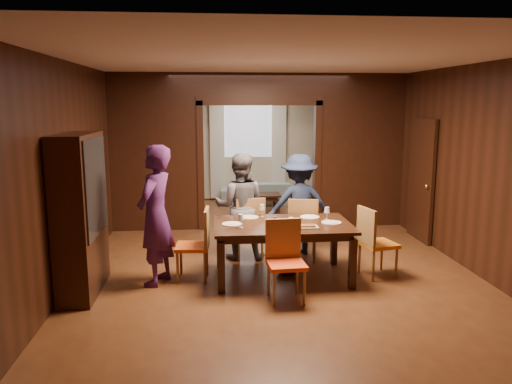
{
  "coord_description": "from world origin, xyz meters",
  "views": [
    {
      "loc": [
        -0.91,
        -7.68,
        2.37
      ],
      "look_at": [
        -0.25,
        -0.4,
        1.05
      ],
      "focal_mm": 35.0,
      "sensor_mm": 36.0,
      "label": 1
    }
  ],
  "objects": [
    {
      "name": "floor",
      "position": [
        0.0,
        0.0,
        0.0
      ],
      "size": [
        9.0,
        9.0,
        0.0
      ],
      "primitive_type": "plane",
      "color": "#582F18",
      "rests_on": "ground"
    },
    {
      "name": "ceiling",
      "position": [
        0.0,
        0.0,
        2.9
      ],
      "size": [
        5.5,
        9.0,
        0.02
      ],
      "primitive_type": "cube",
      "color": "silver",
      "rests_on": "room_walls"
    },
    {
      "name": "room_walls",
      "position": [
        0.0,
        1.89,
        1.51
      ],
      "size": [
        5.52,
        9.01,
        2.9
      ],
      "color": "black",
      "rests_on": "floor"
    },
    {
      "name": "person_purple",
      "position": [
        -1.64,
        -1.28,
        0.92
      ],
      "size": [
        0.64,
        0.78,
        1.84
      ],
      "primitive_type": "imported",
      "rotation": [
        0.0,
        0.0,
        -1.92
      ],
      "color": "#461D55",
      "rests_on": "floor"
    },
    {
      "name": "person_grey",
      "position": [
        -0.48,
        -0.29,
        0.81
      ],
      "size": [
        0.86,
        0.71,
        1.62
      ],
      "primitive_type": "imported",
      "rotation": [
        0.0,
        0.0,
        3.02
      ],
      "color": "#58575E",
      "rests_on": "floor"
    },
    {
      "name": "person_navy",
      "position": [
        0.46,
        -0.12,
        0.79
      ],
      "size": [
        1.05,
        0.63,
        1.58
      ],
      "primitive_type": "imported",
      "rotation": [
        0.0,
        0.0,
        3.18
      ],
      "color": "#192340",
      "rests_on": "floor"
    },
    {
      "name": "sofa",
      "position": [
        0.23,
        3.85,
        0.27
      ],
      "size": [
        1.86,
        0.83,
        0.53
      ],
      "primitive_type": "imported",
      "rotation": [
        0.0,
        0.0,
        3.08
      ],
      "color": "#83A2AC",
      "rests_on": "floor"
    },
    {
      "name": "serving_bowl",
      "position": [
        0.14,
        -1.06,
        0.8
      ],
      "size": [
        0.36,
        0.36,
        0.09
      ],
      "primitive_type": "imported",
      "color": "black",
      "rests_on": "dining_table"
    },
    {
      "name": "dining_table",
      "position": [
        0.04,
        -1.21,
        0.38
      ],
      "size": [
        1.84,
        1.14,
        0.76
      ],
      "primitive_type": "cube",
      "color": "black",
      "rests_on": "floor"
    },
    {
      "name": "coffee_table",
      "position": [
        0.19,
        2.92,
        0.2
      ],
      "size": [
        0.8,
        0.5,
        0.4
      ],
      "primitive_type": "cube",
      "color": "black",
      "rests_on": "floor"
    },
    {
      "name": "chair_left",
      "position": [
        -1.18,
        -1.15,
        0.48
      ],
      "size": [
        0.47,
        0.47,
        0.97
      ],
      "primitive_type": null,
      "rotation": [
        0.0,
        0.0,
        -1.64
      ],
      "color": "#D84D14",
      "rests_on": "floor"
    },
    {
      "name": "chair_right",
      "position": [
        1.36,
        -1.26,
        0.48
      ],
      "size": [
        0.53,
        0.53,
        0.97
      ],
      "primitive_type": null,
      "rotation": [
        0.0,
        0.0,
        1.81
      ],
      "color": "orange",
      "rests_on": "floor"
    },
    {
      "name": "chair_far_l",
      "position": [
        -0.36,
        -0.29,
        0.48
      ],
      "size": [
        0.49,
        0.49,
        0.97
      ],
      "primitive_type": null,
      "rotation": [
        0.0,
        0.0,
        3.26
      ],
      "color": "#CE6813",
      "rests_on": "floor"
    },
    {
      "name": "chair_far_r",
      "position": [
        0.46,
        -0.43,
        0.48
      ],
      "size": [
        0.51,
        0.51,
        0.97
      ],
      "primitive_type": null,
      "rotation": [
        0.0,
        0.0,
        2.97
      ],
      "color": "orange",
      "rests_on": "floor"
    },
    {
      "name": "chair_near",
      "position": [
        -0.03,
        -2.01,
        0.48
      ],
      "size": [
        0.47,
        0.47,
        0.97
      ],
      "primitive_type": null,
      "rotation": [
        0.0,
        0.0,
        0.06
      ],
      "color": "#E84215",
      "rests_on": "floor"
    },
    {
      "name": "hutch",
      "position": [
        -2.53,
        -1.5,
        1.0
      ],
      "size": [
        0.4,
        1.2,
        2.0
      ],
      "primitive_type": "cube",
      "color": "black",
      "rests_on": "floor"
    },
    {
      "name": "door_right",
      "position": [
        2.7,
        0.5,
        1.05
      ],
      "size": [
        0.06,
        0.9,
        2.1
      ],
      "primitive_type": "cube",
      "color": "black",
      "rests_on": "floor"
    },
    {
      "name": "window_far",
      "position": [
        0.0,
        4.44,
        1.7
      ],
      "size": [
        1.2,
        0.03,
        1.3
      ],
      "primitive_type": "cube",
      "color": "silver",
      "rests_on": "back_wall"
    },
    {
      "name": "curtain_left",
      "position": [
        -0.75,
        4.4,
        1.25
      ],
      "size": [
        0.35,
        0.06,
        2.4
      ],
      "primitive_type": "cube",
      "color": "white",
      "rests_on": "back_wall"
    },
    {
      "name": "curtain_right",
      "position": [
        0.75,
        4.4,
        1.25
      ],
      "size": [
        0.35,
        0.06,
        2.4
      ],
      "primitive_type": "cube",
      "color": "white",
      "rests_on": "back_wall"
    },
    {
      "name": "plate_left",
      "position": [
        -0.64,
        -1.2,
        0.77
      ],
      "size": [
        0.27,
        0.27,
        0.01
      ],
      "primitive_type": "cylinder",
      "color": "white",
      "rests_on": "dining_table"
    },
    {
      "name": "plate_far_l",
      "position": [
        -0.38,
        -0.82,
        0.77
      ],
      "size": [
        0.27,
        0.27,
        0.01
      ],
      "primitive_type": "cylinder",
      "color": "white",
      "rests_on": "dining_table"
    },
    {
      "name": "plate_far_r",
      "position": [
        0.48,
        -0.89,
        0.77
      ],
      "size": [
        0.27,
        0.27,
        0.01
      ],
      "primitive_type": "cylinder",
      "color": "white",
      "rests_on": "dining_table"
    },
    {
      "name": "plate_right",
      "position": [
        0.7,
        -1.24,
        0.77
      ],
      "size": [
        0.27,
        0.27,
        0.01
      ],
      "primitive_type": "cylinder",
      "color": "silver",
      "rests_on": "dining_table"
    },
    {
      "name": "plate_near",
      "position": [
        0.03,
        -1.54,
        0.77
      ],
      "size": [
        0.27,
        0.27,
        0.01
      ],
      "primitive_type": "cylinder",
      "color": "white",
      "rests_on": "dining_table"
    },
    {
      "name": "platter_a",
      "position": [
        -0.04,
        -1.35,
        0.78
      ],
      "size": [
        0.3,
        0.2,
        0.04
      ],
      "primitive_type": "cube",
      "color": "gray",
      "rests_on": "dining_table"
    },
    {
      "name": "platter_b",
      "position": [
        0.32,
        -1.46,
        0.78
      ],
      "size": [
        0.3,
        0.2,
        0.04
      ],
      "primitive_type": "cube",
      "color": "gray",
      "rests_on": "dining_table"
    },
    {
      "name": "wineglass_left",
      "position": [
        -0.54,
        -1.39,
        0.85
      ],
      "size": [
        0.08,
        0.08,
        0.18
      ],
      "primitive_type": null,
      "color": "white",
      "rests_on": "dining_table"
    },
    {
      "name": "wineglass_far",
      "position": [
        -0.2,
        -0.79,
        0.85
      ],
      "size": [
        0.08,
        0.08,
        0.18
      ],
      "primitive_type": null,
      "color": "white",
      "rests_on": "dining_table"
    },
    {
      "name": "wineglass_right",
      "position": [
        0.68,
        -1.05,
        0.85
      ],
      "size": [
        0.08,
        0.08,
        0.18
      ],
      "primitive_type": null,
      "color": "silver",
      "rests_on": "dining_table"
    },
    {
      "name": "tumbler",
      "position": [
        0.11,
        -1.47,
        0.83
      ],
      "size": [
        0.07,
        0.07,
        0.14
      ],
      "primitive_type": "cylinder",
      "color": "white",
      "rests_on": "dining_table"
    },
    {
      "name": "condiment_jar",
      "position": [
        -0.07,
        -1.26,
        0.82
      ],
      "size": [
        0.08,
        0.08,
        0.11
      ],
      "primitive_type": null,
      "color": "#4B2711",
      "rests_on": "dining_table"
    }
  ]
}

